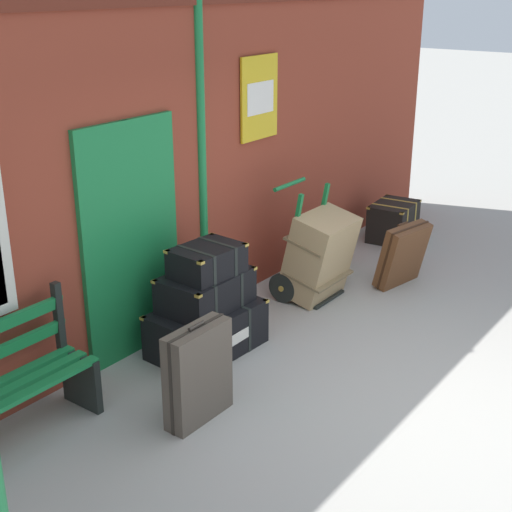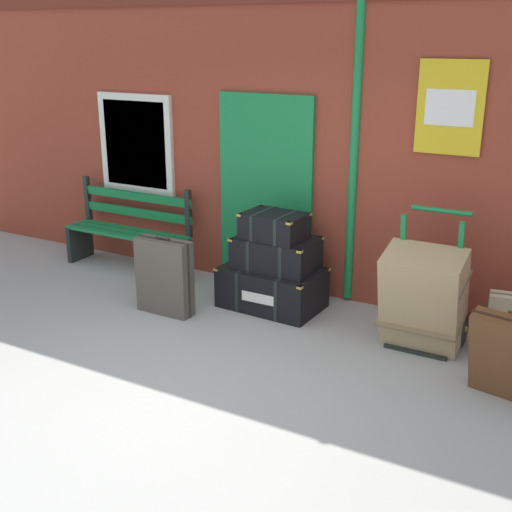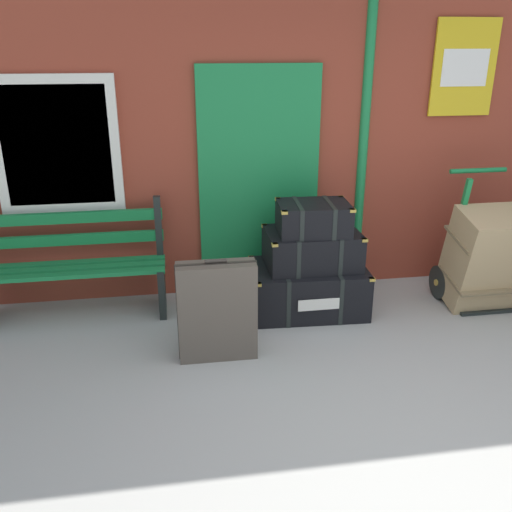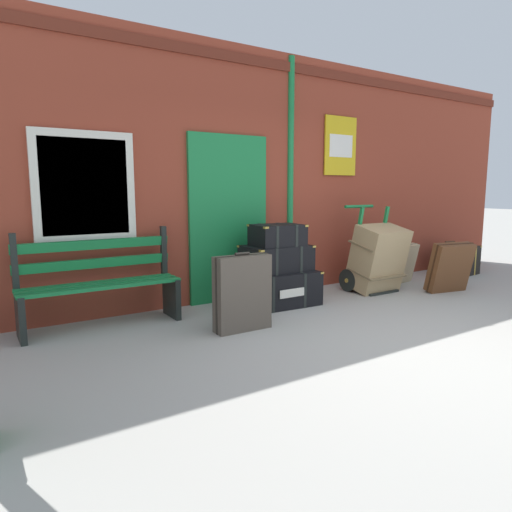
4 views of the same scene
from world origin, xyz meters
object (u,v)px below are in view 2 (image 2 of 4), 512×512
object	(u,v)px
suitcase_tan	(165,277)
steamer_trunk_top	(274,226)
large_brown_trunk	(423,298)
platform_bench	(130,232)
steamer_trunk_middle	(276,253)
porters_trolley	(427,313)
steamer_trunk_base	(272,287)

from	to	relation	value
suitcase_tan	steamer_trunk_top	bearing A→B (deg)	35.98
large_brown_trunk	platform_bench	bearing A→B (deg)	172.96
steamer_trunk_middle	large_brown_trunk	size ratio (longest dim) A/B	0.85
porters_trolley	large_brown_trunk	distance (m)	0.27
steamer_trunk_middle	steamer_trunk_base	bearing A→B (deg)	-140.06
porters_trolley	large_brown_trunk	world-z (taller)	porters_trolley
platform_bench	steamer_trunk_top	bearing A→B (deg)	-7.18
porters_trolley	suitcase_tan	world-z (taller)	porters_trolley
large_brown_trunk	suitcase_tan	size ratio (longest dim) A/B	1.18
steamer_trunk_base	steamer_trunk_top	xyz separation A→B (m)	(0.02, -0.00, 0.66)
platform_bench	steamer_trunk_base	xyz separation A→B (m)	(2.05, -0.26, -0.23)
steamer_trunk_middle	suitcase_tan	size ratio (longest dim) A/B	1.01
steamer_trunk_middle	large_brown_trunk	distance (m)	1.59
steamer_trunk_top	porters_trolley	bearing A→B (deg)	-0.60
platform_bench	steamer_trunk_top	distance (m)	2.13
steamer_trunk_middle	porters_trolley	world-z (taller)	porters_trolley
platform_bench	large_brown_trunk	distance (m)	3.68
platform_bench	suitcase_tan	xyz separation A→B (m)	(1.18, -0.91, -0.06)
platform_bench	suitcase_tan	size ratio (longest dim) A/B	1.98
steamer_trunk_top	suitcase_tan	world-z (taller)	steamer_trunk_top
steamer_trunk_middle	steamer_trunk_top	size ratio (longest dim) A/B	1.28
platform_bench	steamer_trunk_middle	size ratio (longest dim) A/B	1.97
platform_bench	suitcase_tan	bearing A→B (deg)	-37.64
steamer_trunk_top	suitcase_tan	distance (m)	1.21
steamer_trunk_base	large_brown_trunk	bearing A→B (deg)	-6.92
suitcase_tan	platform_bench	bearing A→B (deg)	142.36
large_brown_trunk	suitcase_tan	bearing A→B (deg)	-169.46
platform_bench	steamer_trunk_middle	world-z (taller)	platform_bench
large_brown_trunk	suitcase_tan	world-z (taller)	large_brown_trunk
porters_trolley	suitcase_tan	bearing A→B (deg)	-165.64
steamer_trunk_top	platform_bench	bearing A→B (deg)	172.82
large_brown_trunk	suitcase_tan	distance (m)	2.51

